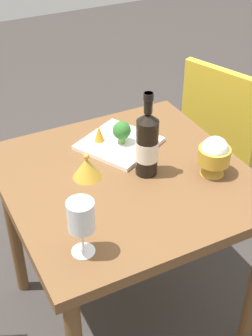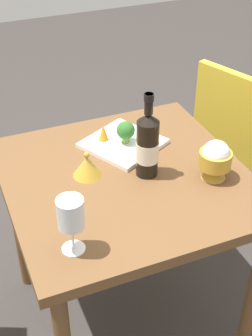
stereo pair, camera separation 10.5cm
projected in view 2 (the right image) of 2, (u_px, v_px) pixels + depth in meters
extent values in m
plane|color=#383330|center=(126.00, 314.00, 2.08)|extent=(8.00, 8.00, 0.00)
cube|color=brown|center=(126.00, 180.00, 1.66)|extent=(0.82, 0.82, 0.04)
cylinder|color=brown|center=(18.00, 224.00, 2.03)|extent=(0.05, 0.05, 0.71)
cylinder|color=brown|center=(166.00, 185.00, 2.25)|extent=(0.05, 0.05, 0.71)
cube|color=gold|center=(248.00, 139.00, 2.41)|extent=(0.52, 0.52, 0.02)
cube|color=gold|center=(232.00, 114.00, 2.19)|extent=(0.18, 0.39, 0.40)
cylinder|color=black|center=(235.00, 150.00, 2.74)|extent=(0.03, 0.03, 0.43)
cylinder|color=black|center=(196.00, 174.00, 2.55)|extent=(0.03, 0.03, 0.43)
cylinder|color=black|center=(250.00, 204.00, 2.35)|extent=(0.03, 0.03, 0.43)
cylinder|color=black|center=(147.00, 149.00, 1.60)|extent=(0.08, 0.07, 0.20)
cone|color=black|center=(148.00, 118.00, 1.53)|extent=(0.08, 0.07, 0.03)
cylinder|color=black|center=(149.00, 104.00, 1.50)|extent=(0.03, 0.03, 0.07)
cylinder|color=black|center=(149.00, 97.00, 1.49)|extent=(0.03, 0.03, 0.02)
cylinder|color=silver|center=(147.00, 151.00, 1.61)|extent=(0.08, 0.08, 0.07)
cylinder|color=white|center=(74.00, 249.00, 1.36)|extent=(0.07, 0.07, 0.00)
cylinder|color=white|center=(73.00, 237.00, 1.34)|extent=(0.01, 0.01, 0.08)
cylinder|color=white|center=(71.00, 213.00, 1.28)|extent=(0.08, 0.08, 0.09)
cone|color=gold|center=(214.00, 172.00, 1.63)|extent=(0.08, 0.08, 0.04)
cylinder|color=gold|center=(215.00, 159.00, 1.60)|extent=(0.11, 0.11, 0.05)
sphere|color=white|center=(216.00, 154.00, 1.59)|extent=(0.09, 0.09, 0.09)
cone|color=gold|center=(87.00, 166.00, 1.63)|extent=(0.10, 0.10, 0.07)
sphere|color=gold|center=(87.00, 155.00, 1.60)|extent=(0.02, 0.02, 0.02)
cube|color=white|center=(123.00, 143.00, 1.80)|extent=(0.34, 0.34, 0.02)
cylinder|color=#729E4C|center=(126.00, 139.00, 1.78)|extent=(0.03, 0.03, 0.03)
sphere|color=#2D6B28|center=(126.00, 130.00, 1.76)|extent=(0.07, 0.07, 0.07)
cone|color=orange|center=(103.00, 133.00, 1.79)|extent=(0.04, 0.04, 0.06)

